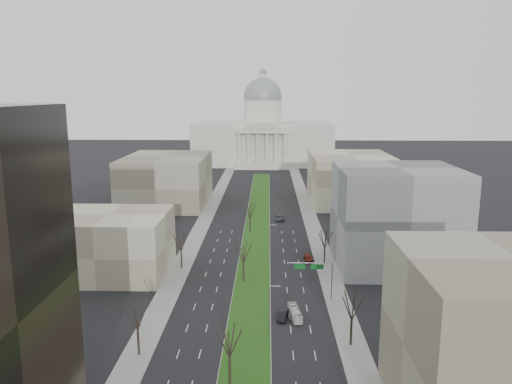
% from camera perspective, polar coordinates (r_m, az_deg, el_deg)
% --- Properties ---
extents(ground, '(600.00, 600.00, 0.00)m').
position_cam_1_polar(ground, '(150.44, 0.08, -4.64)').
color(ground, black).
rests_on(ground, ground).
extents(median, '(8.00, 222.03, 0.20)m').
position_cam_1_polar(median, '(149.44, 0.08, -4.71)').
color(median, '#999993').
rests_on(median, ground).
extents(sidewalk_left, '(5.00, 330.00, 0.15)m').
position_cam_1_polar(sidewalk_left, '(128.22, -8.09, -7.57)').
color(sidewalk_left, gray).
rests_on(sidewalk_left, ground).
extents(sidewalk_right, '(5.00, 330.00, 0.15)m').
position_cam_1_polar(sidewalk_right, '(127.31, 7.79, -7.70)').
color(sidewalk_right, gray).
rests_on(sidewalk_right, ground).
extents(capitol, '(80.00, 46.00, 55.00)m').
position_cam_1_polar(capitol, '(295.31, 0.76, 6.41)').
color(capitol, beige).
rests_on(capitol, ground).
extents(building_beige_left, '(26.00, 22.00, 14.00)m').
position_cam_1_polar(building_beige_left, '(120.47, -16.29, -5.70)').
color(building_beige_left, tan).
rests_on(building_beige_left, ground).
extents(building_tan_right, '(26.00, 24.00, 22.00)m').
position_cam_1_polar(building_tan_right, '(70.71, 27.08, -15.33)').
color(building_tan_right, gray).
rests_on(building_tan_right, ground).
extents(building_grey_right, '(28.00, 26.00, 24.00)m').
position_cam_1_polar(building_grey_right, '(124.09, 15.69, -2.78)').
color(building_grey_right, slate).
rests_on(building_grey_right, ground).
extents(building_far_left, '(30.00, 40.00, 18.00)m').
position_cam_1_polar(building_far_left, '(191.32, -10.17, 1.38)').
color(building_far_left, gray).
rests_on(building_far_left, ground).
extents(building_far_right, '(30.00, 40.00, 18.00)m').
position_cam_1_polar(building_far_right, '(194.95, 10.74, 1.55)').
color(building_far_right, tan).
rests_on(building_far_right, ground).
extents(tree_left_mid, '(5.40, 5.40, 9.72)m').
position_cam_1_polar(tree_left_mid, '(82.88, -13.45, -13.44)').
color(tree_left_mid, black).
rests_on(tree_left_mid, ground).
extents(tree_left_far, '(5.28, 5.28, 9.50)m').
position_cam_1_polar(tree_left_far, '(119.55, -8.59, -5.58)').
color(tree_left_far, black).
rests_on(tree_left_far, ground).
extents(tree_right_mid, '(5.52, 5.52, 9.94)m').
position_cam_1_polar(tree_right_mid, '(85.00, 10.94, -12.57)').
color(tree_right_mid, black).
rests_on(tree_right_mid, ground).
extents(tree_right_far, '(5.04, 5.04, 9.07)m').
position_cam_1_polar(tree_right_far, '(122.48, 7.88, -5.30)').
color(tree_right_far, black).
rests_on(tree_right_far, ground).
extents(tree_median_a, '(5.40, 5.40, 9.72)m').
position_cam_1_polar(tree_median_a, '(73.33, -3.06, -16.56)').
color(tree_median_a, black).
rests_on(tree_median_a, ground).
extents(tree_median_b, '(5.40, 5.40, 9.72)m').
position_cam_1_polar(tree_median_b, '(110.22, -1.45, -6.82)').
color(tree_median_b, black).
rests_on(tree_median_b, ground).
extents(tree_median_c, '(5.40, 5.40, 9.72)m').
position_cam_1_polar(tree_median_c, '(148.73, -0.69, -2.04)').
color(tree_median_c, black).
rests_on(tree_median_c, ground).
extents(streetlamp_median_b, '(1.90, 0.20, 9.16)m').
position_cam_1_polar(streetlamp_median_b, '(87.56, 1.60, -13.30)').
color(streetlamp_median_b, gray).
rests_on(streetlamp_median_b, ground).
extents(streetlamp_median_c, '(1.90, 0.20, 9.16)m').
position_cam_1_polar(streetlamp_median_c, '(125.06, 1.55, -5.67)').
color(streetlamp_median_c, gray).
rests_on(streetlamp_median_c, ground).
extents(mast_arm_signs, '(9.12, 0.24, 8.09)m').
position_cam_1_polar(mast_arm_signs, '(101.48, 7.15, -9.07)').
color(mast_arm_signs, gray).
rests_on(mast_arm_signs, ground).
extents(car_grey_near, '(1.70, 4.16, 1.41)m').
position_cam_1_polar(car_grey_near, '(96.61, 4.12, -13.55)').
color(car_grey_near, '#55595D').
rests_on(car_grey_near, ground).
extents(car_black, '(2.09, 4.53, 1.44)m').
position_cam_1_polar(car_black, '(95.25, 3.04, -13.91)').
color(car_black, black).
rests_on(car_black, ground).
extents(car_red, '(2.28, 4.98, 1.41)m').
position_cam_1_polar(car_red, '(126.33, 6.00, -7.51)').
color(car_red, '#64190D').
rests_on(car_red, ground).
extents(car_grey_far, '(2.69, 5.72, 1.58)m').
position_cam_1_polar(car_grey_far, '(164.58, 2.68, -2.97)').
color(car_grey_far, '#47494E').
rests_on(car_grey_far, ground).
extents(box_van, '(2.60, 7.18, 1.95)m').
position_cam_1_polar(box_van, '(95.86, 4.46, -13.59)').
color(box_van, white).
rests_on(box_van, ground).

